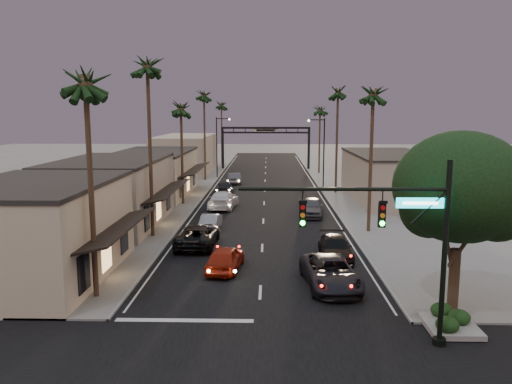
{
  "coord_description": "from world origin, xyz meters",
  "views": [
    {
      "loc": [
        0.39,
        -15.82,
        9.62
      ],
      "look_at": [
        -0.68,
        28.98,
        2.5
      ],
      "focal_mm": 35.0,
      "sensor_mm": 36.0,
      "label": 1
    }
  ],
  "objects_px": {
    "arch": "(266,137)",
    "palm_ld": "(204,93)",
    "traffic_signal": "(399,226)",
    "corner_tree": "(462,192)",
    "streetlight_right": "(322,149)",
    "streetlight_left": "(219,142)",
    "palm_far": "(221,103)",
    "palm_lb": "(147,62)",
    "oncoming_red": "(225,258)",
    "oncoming_silver": "(211,221)",
    "oncoming_pickup": "(198,236)",
    "palm_lc": "(181,105)",
    "curbside_near": "(330,273)",
    "palm_la": "(85,75)",
    "palm_ra": "(373,89)",
    "palm_rb": "(338,89)",
    "palm_rc": "(320,107)",
    "curbside_black": "(335,248)"
  },
  "relations": [
    {
      "from": "corner_tree",
      "to": "palm_rb",
      "type": "xyz_separation_m",
      "value": [
        -0.88,
        36.55,
        6.44
      ]
    },
    {
      "from": "streetlight_left",
      "to": "palm_far",
      "type": "xyz_separation_m",
      "value": [
        -1.38,
        20.0,
        6.11
      ]
    },
    {
      "from": "palm_lc",
      "to": "arch",
      "type": "bearing_deg",
      "value": 75.8
    },
    {
      "from": "oncoming_silver",
      "to": "curbside_near",
      "type": "relative_size",
      "value": 0.69
    },
    {
      "from": "traffic_signal",
      "to": "streetlight_right",
      "type": "xyz_separation_m",
      "value": [
        1.23,
        41.0,
        0.25
      ]
    },
    {
      "from": "curbside_black",
      "to": "corner_tree",
      "type": "bearing_deg",
      "value": -62.05
    },
    {
      "from": "palm_lb",
      "to": "palm_ld",
      "type": "height_order",
      "value": "palm_lb"
    },
    {
      "from": "palm_far",
      "to": "oncoming_red",
      "type": "xyz_separation_m",
      "value": [
        6.09,
        -64.22,
        -10.66
      ]
    },
    {
      "from": "arch",
      "to": "palm_lb",
      "type": "distance_m",
      "value": 49.39
    },
    {
      "from": "traffic_signal",
      "to": "curbside_black",
      "type": "height_order",
      "value": "traffic_signal"
    },
    {
      "from": "palm_lc",
      "to": "oncoming_red",
      "type": "relative_size",
      "value": 2.67
    },
    {
      "from": "palm_rb",
      "to": "palm_lc",
      "type": "bearing_deg",
      "value": -155.06
    },
    {
      "from": "arch",
      "to": "palm_ld",
      "type": "height_order",
      "value": "palm_ld"
    },
    {
      "from": "streetlight_right",
      "to": "curbside_black",
      "type": "bearing_deg",
      "value": -94.04
    },
    {
      "from": "oncoming_red",
      "to": "oncoming_pickup",
      "type": "distance_m",
      "value": 6.03
    },
    {
      "from": "palm_ra",
      "to": "palm_rc",
      "type": "xyz_separation_m",
      "value": [
        0.0,
        40.0,
        -0.97
      ]
    },
    {
      "from": "streetlight_right",
      "to": "palm_la",
      "type": "xyz_separation_m",
      "value": [
        -15.52,
        -36.0,
        6.11
      ]
    },
    {
      "from": "corner_tree",
      "to": "palm_rc",
      "type": "height_order",
      "value": "palm_rc"
    },
    {
      "from": "palm_lc",
      "to": "oncoming_pickup",
      "type": "height_order",
      "value": "palm_lc"
    },
    {
      "from": "palm_la",
      "to": "palm_ra",
      "type": "xyz_separation_m",
      "value": [
        17.2,
        15.0,
        0.0
      ]
    },
    {
      "from": "corner_tree",
      "to": "oncoming_silver",
      "type": "relative_size",
      "value": 2.15
    },
    {
      "from": "streetlight_left",
      "to": "curbside_black",
      "type": "distance_m",
      "value": 43.42
    },
    {
      "from": "traffic_signal",
      "to": "palm_far",
      "type": "height_order",
      "value": "palm_far"
    },
    {
      "from": "traffic_signal",
      "to": "palm_ld",
      "type": "relative_size",
      "value": 0.6
    },
    {
      "from": "corner_tree",
      "to": "streetlight_left",
      "type": "height_order",
      "value": "streetlight_left"
    },
    {
      "from": "traffic_signal",
      "to": "corner_tree",
      "type": "height_order",
      "value": "corner_tree"
    },
    {
      "from": "arch",
      "to": "oncoming_silver",
      "type": "bearing_deg",
      "value": -95.49
    },
    {
      "from": "streetlight_left",
      "to": "palm_far",
      "type": "distance_m",
      "value": 20.96
    },
    {
      "from": "corner_tree",
      "to": "palm_rc",
      "type": "distance_m",
      "value": 56.74
    },
    {
      "from": "oncoming_red",
      "to": "corner_tree",
      "type": "bearing_deg",
      "value": 158.76
    },
    {
      "from": "streetlight_left",
      "to": "oncoming_silver",
      "type": "relative_size",
      "value": 2.2
    },
    {
      "from": "palm_la",
      "to": "palm_far",
      "type": "xyz_separation_m",
      "value": [
        0.3,
        69.0,
        0.0
      ]
    },
    {
      "from": "palm_la",
      "to": "palm_lc",
      "type": "bearing_deg",
      "value": 90.0
    },
    {
      "from": "palm_ld",
      "to": "oncoming_red",
      "type": "relative_size",
      "value": 3.11
    },
    {
      "from": "palm_far",
      "to": "oncoming_red",
      "type": "height_order",
      "value": "palm_far"
    },
    {
      "from": "corner_tree",
      "to": "traffic_signal",
      "type": "bearing_deg",
      "value": -137.69
    },
    {
      "from": "palm_far",
      "to": "arch",
      "type": "bearing_deg",
      "value": -43.95
    },
    {
      "from": "streetlight_left",
      "to": "oncoming_red",
      "type": "relative_size",
      "value": 1.97
    },
    {
      "from": "palm_lb",
      "to": "palm_lc",
      "type": "xyz_separation_m",
      "value": [
        0.0,
        14.0,
        -2.92
      ]
    },
    {
      "from": "streetlight_right",
      "to": "streetlight_left",
      "type": "xyz_separation_m",
      "value": [
        -13.84,
        13.0,
        0.0
      ]
    },
    {
      "from": "traffic_signal",
      "to": "oncoming_red",
      "type": "xyz_separation_m",
      "value": [
        -7.9,
        9.78,
        -4.3
      ]
    },
    {
      "from": "streetlight_right",
      "to": "palm_ra",
      "type": "height_order",
      "value": "palm_ra"
    },
    {
      "from": "palm_ld",
      "to": "palm_rb",
      "type": "height_order",
      "value": "same"
    },
    {
      "from": "palm_rb",
      "to": "palm_rc",
      "type": "height_order",
      "value": "palm_rb"
    },
    {
      "from": "streetlight_right",
      "to": "palm_ld",
      "type": "height_order",
      "value": "palm_ld"
    },
    {
      "from": "arch",
      "to": "traffic_signal",
      "type": "bearing_deg",
      "value": -85.07
    },
    {
      "from": "palm_la",
      "to": "palm_rb",
      "type": "relative_size",
      "value": 0.93
    },
    {
      "from": "palm_rc",
      "to": "arch",
      "type": "bearing_deg",
      "value": 145.11
    },
    {
      "from": "corner_tree",
      "to": "oncoming_pickup",
      "type": "distance_m",
      "value": 19.16
    },
    {
      "from": "arch",
      "to": "oncoming_pickup",
      "type": "bearing_deg",
      "value": -95.27
    }
  ]
}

